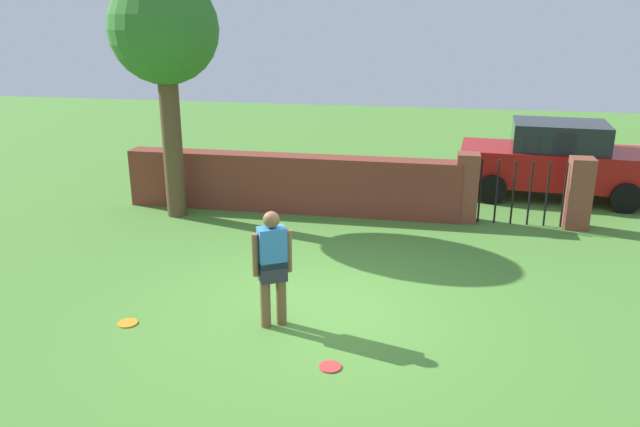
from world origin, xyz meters
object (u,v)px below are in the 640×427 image
person (272,264)px  frisbee_red (330,367)px  car (557,160)px  frisbee_orange (128,323)px  tree (164,35)px

person → frisbee_red: person is taller
car → frisbee_orange: car is taller
tree → frisbee_red: (4.15, -5.18, -3.62)m
tree → frisbee_orange: size_ratio=17.73×
tree → person: size_ratio=2.96×
car → frisbee_orange: (-6.68, -7.48, -0.85)m
frisbee_orange → frisbee_red: size_ratio=1.00×
frisbee_orange → frisbee_red: (2.91, -0.56, 0.00)m
tree → frisbee_orange: (1.24, -4.62, -3.62)m
car → frisbee_red: 8.92m
frisbee_red → car: bearing=64.8°
car → frisbee_red: (-3.78, -8.04, -0.85)m
tree → frisbee_red: bearing=-51.3°
tree → person: 6.00m
person → frisbee_orange: (-1.97, -0.35, -0.89)m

